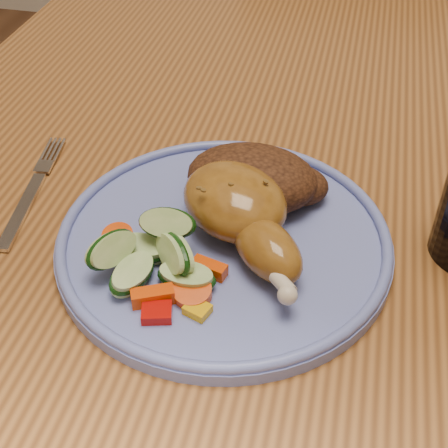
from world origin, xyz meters
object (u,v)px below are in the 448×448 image
object	(u,v)px
dining_table	(291,231)
plate	(224,242)
chair_far	(329,97)
fork	(31,193)

from	to	relation	value
dining_table	plate	distance (m)	0.16
dining_table	chair_far	distance (m)	0.65
fork	chair_far	bearing A→B (deg)	70.89
chair_far	plate	bearing A→B (deg)	-93.65
plate	fork	distance (m)	0.21
dining_table	fork	distance (m)	0.28
dining_table	fork	world-z (taller)	fork
chair_far	plate	distance (m)	0.80
dining_table	chair_far	xyz separation A→B (m)	(0.00, 0.63, -0.17)
plate	fork	world-z (taller)	plate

